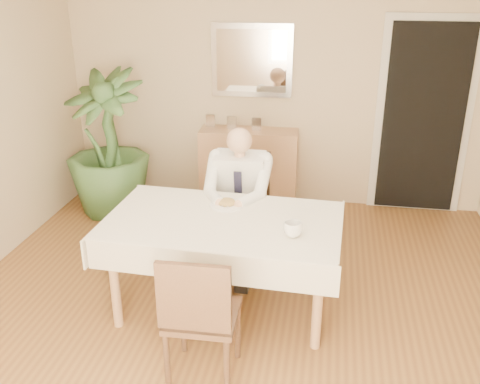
% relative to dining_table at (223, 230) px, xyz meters
% --- Properties ---
extents(room, '(5.00, 5.02, 2.60)m').
position_rel_dining_table_xyz_m(room, '(0.12, -0.29, 0.63)').
color(room, brown).
rests_on(room, ground).
extents(doorway, '(0.96, 0.07, 2.10)m').
position_rel_dining_table_xyz_m(doorway, '(1.67, 2.17, 0.33)').
color(doorway, beige).
rests_on(doorway, ground).
extents(mirror, '(0.86, 0.04, 0.76)m').
position_rel_dining_table_xyz_m(mirror, '(-0.13, 2.18, 0.88)').
color(mirror, silver).
rests_on(mirror, room).
extents(dining_table, '(1.75, 1.08, 0.75)m').
position_rel_dining_table_xyz_m(dining_table, '(0.00, 0.00, 0.00)').
color(dining_table, '#9F764E').
rests_on(dining_table, ground).
extents(chair_far, '(0.49, 0.49, 0.96)m').
position_rel_dining_table_xyz_m(chair_far, '(0.00, 0.89, -0.13)').
color(chair_far, '#3C2718').
rests_on(chair_far, ground).
extents(chair_near, '(0.45, 0.45, 0.92)m').
position_rel_dining_table_xyz_m(chair_near, '(0.02, -0.83, -0.15)').
color(chair_near, '#3C2718').
rests_on(chair_near, ground).
extents(seated_man, '(0.48, 0.72, 1.24)m').
position_rel_dining_table_xyz_m(seated_man, '(0.00, 0.59, 0.02)').
color(seated_man, white).
rests_on(seated_man, ground).
extents(plate, '(0.26, 0.26, 0.02)m').
position_rel_dining_table_xyz_m(plate, '(-0.02, 0.24, 0.09)').
color(plate, white).
rests_on(plate, dining_table).
extents(food, '(0.14, 0.14, 0.06)m').
position_rel_dining_table_xyz_m(food, '(-0.02, 0.24, 0.11)').
color(food, olive).
rests_on(food, dining_table).
extents(knife, '(0.01, 0.13, 0.01)m').
position_rel_dining_table_xyz_m(knife, '(0.02, 0.18, 0.11)').
color(knife, silver).
rests_on(knife, dining_table).
extents(fork, '(0.01, 0.13, 0.01)m').
position_rel_dining_table_xyz_m(fork, '(-0.06, 0.18, 0.11)').
color(fork, silver).
rests_on(fork, dining_table).
extents(coffee_mug, '(0.14, 0.14, 0.10)m').
position_rel_dining_table_xyz_m(coffee_mug, '(0.52, -0.18, 0.14)').
color(coffee_mug, white).
rests_on(coffee_mug, dining_table).
extents(sideboard, '(1.07, 0.41, 0.84)m').
position_rel_dining_table_xyz_m(sideboard, '(-0.13, 2.03, -0.25)').
color(sideboard, '#9F764E').
rests_on(sideboard, ground).
extents(photo_frame_left, '(0.10, 0.02, 0.14)m').
position_rel_dining_table_xyz_m(photo_frame_left, '(-0.56, 2.09, 0.24)').
color(photo_frame_left, silver).
rests_on(photo_frame_left, sideboard).
extents(photo_frame_center, '(0.10, 0.02, 0.14)m').
position_rel_dining_table_xyz_m(photo_frame_center, '(-0.32, 2.04, 0.24)').
color(photo_frame_center, silver).
rests_on(photo_frame_center, sideboard).
extents(photo_frame_right, '(0.10, 0.02, 0.14)m').
position_rel_dining_table_xyz_m(photo_frame_right, '(-0.05, 2.03, 0.24)').
color(photo_frame_right, silver).
rests_on(photo_frame_right, sideboard).
extents(potted_palm, '(1.06, 1.06, 1.52)m').
position_rel_dining_table_xyz_m(potted_palm, '(-1.55, 1.55, 0.09)').
color(potted_palm, '#325428').
rests_on(potted_palm, ground).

